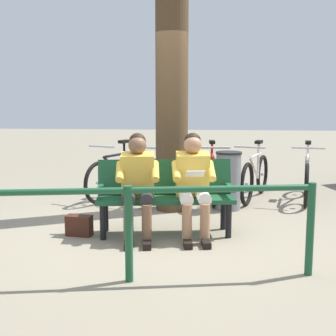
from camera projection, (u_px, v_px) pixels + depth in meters
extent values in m
plane|color=gray|center=(150.00, 236.00, 5.18)|extent=(40.00, 40.00, 0.00)
cube|color=#194C2D|center=(166.00, 199.00, 5.20)|extent=(1.65, 0.68, 0.05)
cube|color=#194C2D|center=(165.00, 177.00, 5.35)|extent=(1.60, 0.38, 0.42)
cube|color=#194C2D|center=(230.00, 187.00, 5.22)|extent=(0.12, 0.40, 0.05)
cube|color=#194C2D|center=(100.00, 188.00, 5.14)|extent=(0.12, 0.40, 0.05)
cylinder|color=black|center=(229.00, 221.00, 5.10)|extent=(0.07, 0.07, 0.40)
cylinder|color=black|center=(103.00, 222.00, 5.03)|extent=(0.07, 0.07, 0.40)
cylinder|color=black|center=(223.00, 213.00, 5.44)|extent=(0.07, 0.07, 0.40)
cylinder|color=black|center=(106.00, 215.00, 5.36)|extent=(0.07, 0.07, 0.40)
cube|color=gold|center=(192.00, 175.00, 5.19)|extent=(0.42, 0.36, 0.55)
sphere|color=#A87554|center=(193.00, 145.00, 5.12)|extent=(0.21, 0.21, 0.21)
sphere|color=black|center=(193.00, 141.00, 5.15)|extent=(0.20, 0.20, 0.20)
cylinder|color=white|center=(203.00, 197.00, 5.03)|extent=(0.21, 0.42, 0.15)
cylinder|color=#A87554|center=(205.00, 224.00, 4.87)|extent=(0.11, 0.11, 0.45)
cube|color=black|center=(206.00, 243.00, 4.80)|extent=(0.12, 0.23, 0.07)
cylinder|color=gold|center=(211.00, 171.00, 5.08)|extent=(0.13, 0.31, 0.23)
cylinder|color=white|center=(185.00, 197.00, 5.02)|extent=(0.21, 0.42, 0.15)
cylinder|color=#A87554|center=(187.00, 224.00, 4.86)|extent=(0.11, 0.11, 0.45)
cube|color=black|center=(188.00, 244.00, 4.79)|extent=(0.12, 0.23, 0.07)
cylinder|color=gold|center=(176.00, 171.00, 5.05)|extent=(0.13, 0.31, 0.23)
cube|color=silver|center=(195.00, 174.00, 4.89)|extent=(0.22, 0.15, 0.09)
cube|color=gold|center=(138.00, 175.00, 5.16)|extent=(0.42, 0.36, 0.55)
sphere|color=brown|center=(137.00, 145.00, 5.09)|extent=(0.21, 0.21, 0.21)
sphere|color=black|center=(137.00, 142.00, 5.11)|extent=(0.20, 0.20, 0.20)
cylinder|color=#262628|center=(147.00, 197.00, 5.00)|extent=(0.21, 0.42, 0.15)
cylinder|color=brown|center=(147.00, 225.00, 4.84)|extent=(0.11, 0.11, 0.45)
cube|color=black|center=(147.00, 244.00, 4.77)|extent=(0.12, 0.23, 0.07)
cylinder|color=gold|center=(155.00, 171.00, 5.04)|extent=(0.13, 0.31, 0.23)
cylinder|color=#262628|center=(129.00, 197.00, 4.99)|extent=(0.21, 0.42, 0.15)
cylinder|color=brown|center=(128.00, 225.00, 4.83)|extent=(0.11, 0.11, 0.45)
cube|color=black|center=(128.00, 245.00, 4.76)|extent=(0.12, 0.23, 0.07)
cylinder|color=gold|center=(120.00, 172.00, 5.02)|extent=(0.13, 0.31, 0.23)
cube|color=#3F1E14|center=(79.00, 226.00, 5.19)|extent=(0.32, 0.18, 0.24)
cylinder|color=#4C3823|center=(172.00, 87.00, 6.23)|extent=(0.46, 0.46, 3.53)
cylinder|color=slate|center=(228.00, 182.00, 6.42)|extent=(0.36, 0.36, 0.82)
cylinder|color=black|center=(229.00, 153.00, 6.36)|extent=(0.38, 0.38, 0.03)
torus|color=black|center=(306.00, 186.00, 6.54)|extent=(0.19, 0.66, 0.66)
cylinder|color=silver|center=(306.00, 186.00, 6.54)|extent=(0.06, 0.07, 0.06)
torus|color=black|center=(307.00, 175.00, 7.51)|extent=(0.19, 0.66, 0.66)
cylinder|color=silver|center=(307.00, 175.00, 7.51)|extent=(0.06, 0.07, 0.06)
cylinder|color=silver|center=(308.00, 156.00, 6.97)|extent=(0.17, 0.63, 0.04)
cylinder|color=silver|center=(307.00, 169.00, 6.92)|extent=(0.16, 0.59, 0.43)
cylinder|color=silver|center=(307.00, 160.00, 7.15)|extent=(0.04, 0.04, 0.55)
cube|color=black|center=(308.00, 142.00, 7.11)|extent=(0.13, 0.23, 0.05)
cylinder|color=#B2B2B7|center=(308.00, 148.00, 6.56)|extent=(0.48, 0.13, 0.03)
torus|color=black|center=(247.00, 184.00, 6.66)|extent=(0.27, 0.64, 0.66)
cylinder|color=silver|center=(247.00, 184.00, 6.66)|extent=(0.07, 0.07, 0.06)
torus|color=black|center=(262.00, 174.00, 7.58)|extent=(0.27, 0.64, 0.66)
cylinder|color=silver|center=(262.00, 174.00, 7.58)|extent=(0.07, 0.07, 0.06)
cylinder|color=silver|center=(256.00, 155.00, 7.06)|extent=(0.24, 0.61, 0.04)
cylinder|color=silver|center=(254.00, 168.00, 7.02)|extent=(0.23, 0.58, 0.43)
cylinder|color=silver|center=(258.00, 159.00, 7.24)|extent=(0.04, 0.04, 0.55)
cube|color=black|center=(259.00, 142.00, 7.20)|extent=(0.16, 0.24, 0.05)
cylinder|color=#B2B2B7|center=(250.00, 147.00, 6.67)|extent=(0.46, 0.19, 0.03)
torus|color=black|center=(214.00, 185.00, 6.59)|extent=(0.09, 0.66, 0.66)
cylinder|color=silver|center=(214.00, 185.00, 6.59)|extent=(0.05, 0.06, 0.06)
torus|color=black|center=(211.00, 174.00, 7.60)|extent=(0.09, 0.66, 0.66)
cylinder|color=silver|center=(211.00, 174.00, 7.60)|extent=(0.05, 0.06, 0.06)
cylinder|color=#B71414|center=(213.00, 156.00, 7.04)|extent=(0.07, 0.63, 0.04)
cylinder|color=#B71414|center=(213.00, 169.00, 6.99)|extent=(0.07, 0.60, 0.43)
cylinder|color=#B71414|center=(212.00, 159.00, 7.23)|extent=(0.04, 0.04, 0.55)
cube|color=black|center=(212.00, 142.00, 7.19)|extent=(0.10, 0.22, 0.05)
cylinder|color=#B2B2B7|center=(214.00, 148.00, 6.61)|extent=(0.48, 0.06, 0.03)
torus|color=black|center=(146.00, 185.00, 6.58)|extent=(0.29, 0.64, 0.66)
cylinder|color=silver|center=(146.00, 185.00, 6.58)|extent=(0.07, 0.07, 0.06)
torus|color=black|center=(176.00, 175.00, 7.49)|extent=(0.29, 0.64, 0.66)
cylinder|color=silver|center=(176.00, 175.00, 7.49)|extent=(0.07, 0.07, 0.06)
cylinder|color=silver|center=(162.00, 156.00, 6.98)|extent=(0.26, 0.61, 0.04)
cylinder|color=silver|center=(160.00, 169.00, 6.94)|extent=(0.25, 0.57, 0.43)
cylinder|color=silver|center=(167.00, 160.00, 7.15)|extent=(0.04, 0.04, 0.55)
cube|color=black|center=(167.00, 142.00, 7.11)|extent=(0.16, 0.24, 0.05)
cylinder|color=#B2B2B7|center=(150.00, 148.00, 6.59)|extent=(0.46, 0.20, 0.03)
torus|color=black|center=(98.00, 183.00, 6.77)|extent=(0.32, 0.63, 0.66)
cylinder|color=silver|center=(98.00, 183.00, 6.77)|extent=(0.07, 0.08, 0.06)
torus|color=black|center=(135.00, 173.00, 7.65)|extent=(0.32, 0.63, 0.66)
cylinder|color=silver|center=(135.00, 173.00, 7.65)|extent=(0.07, 0.08, 0.06)
cylinder|color=black|center=(118.00, 155.00, 7.16)|extent=(0.29, 0.59, 0.04)
cylinder|color=black|center=(115.00, 168.00, 7.12)|extent=(0.28, 0.56, 0.43)
cylinder|color=black|center=(124.00, 158.00, 7.33)|extent=(0.04, 0.04, 0.55)
cube|color=black|center=(124.00, 141.00, 7.29)|extent=(0.17, 0.24, 0.05)
cylinder|color=#B2B2B7|center=(102.00, 146.00, 6.78)|extent=(0.45, 0.22, 0.03)
cylinder|color=#194C2D|center=(310.00, 229.00, 3.96)|extent=(0.07, 0.07, 0.85)
cylinder|color=#194C2D|center=(129.00, 234.00, 3.82)|extent=(0.07, 0.07, 0.85)
cylinder|color=#194C2D|center=(128.00, 190.00, 3.76)|extent=(3.19, 0.66, 0.06)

